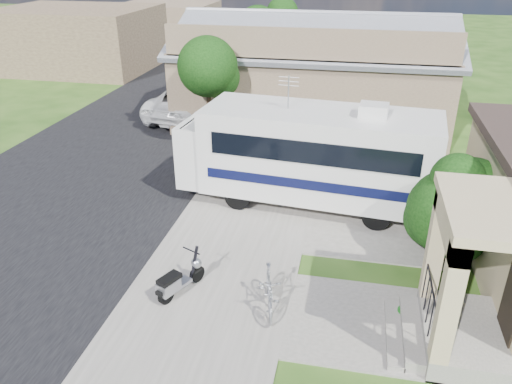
% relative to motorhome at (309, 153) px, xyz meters
% --- Properties ---
extents(ground, '(120.00, 120.00, 0.00)m').
position_rel_motorhome_xyz_m(ground, '(-0.77, -4.65, -1.77)').
color(ground, '#204011').
extents(street_slab, '(9.00, 80.00, 0.02)m').
position_rel_motorhome_xyz_m(street_slab, '(-8.27, 5.35, -1.76)').
color(street_slab, black).
rests_on(street_slab, ground).
extents(sidewalk_slab, '(4.00, 80.00, 0.06)m').
position_rel_motorhome_xyz_m(sidewalk_slab, '(-1.77, 5.35, -1.74)').
color(sidewalk_slab, slate).
rests_on(sidewalk_slab, ground).
extents(driveway_slab, '(7.00, 6.00, 0.05)m').
position_rel_motorhome_xyz_m(driveway_slab, '(0.73, -0.15, -1.75)').
color(driveway_slab, slate).
rests_on(driveway_slab, ground).
extents(walk_slab, '(4.00, 3.00, 0.05)m').
position_rel_motorhome_xyz_m(walk_slab, '(2.23, -5.65, -1.75)').
color(walk_slab, slate).
rests_on(walk_slab, ground).
extents(warehouse, '(12.50, 8.40, 5.04)m').
position_rel_motorhome_xyz_m(warehouse, '(-0.77, 9.31, 0.22)').
color(warehouse, brown).
rests_on(warehouse, ground).
extents(distant_bldg_far, '(10.00, 8.00, 4.00)m').
position_rel_motorhome_xyz_m(distant_bldg_far, '(-17.77, 17.35, 0.23)').
color(distant_bldg_far, brown).
rests_on(distant_bldg_far, ground).
extents(distant_bldg_near, '(8.00, 7.00, 3.20)m').
position_rel_motorhome_xyz_m(distant_bldg_near, '(-15.77, 29.35, -0.17)').
color(distant_bldg_near, brown).
rests_on(distant_bldg_near, ground).
extents(street_tree_a, '(2.44, 2.40, 4.58)m').
position_rel_motorhome_xyz_m(street_tree_a, '(-4.47, 4.40, 1.48)').
color(street_tree_a, black).
rests_on(street_tree_a, ground).
extents(street_tree_b, '(2.44, 2.40, 4.73)m').
position_rel_motorhome_xyz_m(street_tree_b, '(-4.47, 14.40, 1.62)').
color(street_tree_b, black).
rests_on(street_tree_b, ground).
extents(street_tree_c, '(2.44, 2.40, 4.42)m').
position_rel_motorhome_xyz_m(street_tree_c, '(-4.47, 23.40, 1.33)').
color(street_tree_c, black).
rests_on(street_tree_c, ground).
extents(motorhome, '(8.27, 3.30, 4.13)m').
position_rel_motorhome_xyz_m(motorhome, '(0.00, 0.00, 0.00)').
color(motorhome, silver).
rests_on(motorhome, ground).
extents(shrub, '(2.52, 2.40, 3.09)m').
position_rel_motorhome_xyz_m(shrub, '(4.05, -2.61, -0.19)').
color(shrub, black).
rests_on(shrub, ground).
extents(scooter, '(0.86, 1.45, 1.01)m').
position_rel_motorhome_xyz_m(scooter, '(-2.47, -5.55, -1.32)').
color(scooter, black).
rests_on(scooter, ground).
extents(bicycle, '(0.86, 1.78, 1.03)m').
position_rel_motorhome_xyz_m(bicycle, '(-0.25, -5.63, -1.26)').
color(bicycle, '#9D9FA5').
rests_on(bicycle, ground).
extents(pickup_truck, '(3.75, 6.47, 1.70)m').
position_rel_motorhome_xyz_m(pickup_truck, '(-6.55, 8.27, -0.93)').
color(pickup_truck, white).
rests_on(pickup_truck, ground).
extents(van, '(3.66, 6.49, 1.77)m').
position_rel_motorhome_xyz_m(van, '(-7.42, 15.43, -0.89)').
color(van, white).
rests_on(van, ground).
extents(garden_hose, '(0.39, 0.39, 0.17)m').
position_rel_motorhome_xyz_m(garden_hose, '(2.87, -5.24, -1.69)').
color(garden_hose, '#136015').
rests_on(garden_hose, ground).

